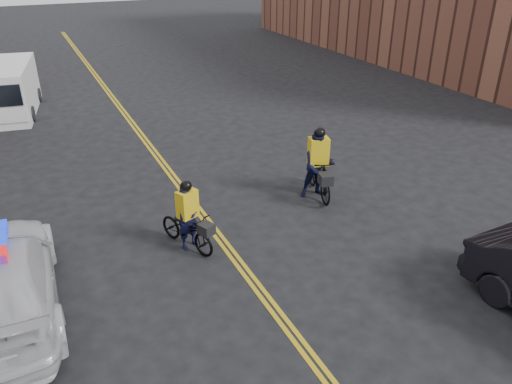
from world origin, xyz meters
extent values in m
plane|color=black|center=(0.00, 0.00, 0.00)|extent=(120.00, 120.00, 0.00)
cube|color=gold|center=(-0.08, 8.00, 0.01)|extent=(0.10, 60.00, 0.01)
cube|color=gold|center=(0.08, 8.00, 0.01)|extent=(0.10, 60.00, 0.01)
cube|color=silver|center=(-4.37, 16.08, 1.06)|extent=(2.59, 5.20, 2.12)
cube|color=silver|center=(-4.70, 13.94, 0.88)|extent=(1.89, 1.00, 1.11)
cylinder|color=black|center=(-3.73, 14.49, 0.32)|extent=(0.33, 0.67, 0.65)
cylinder|color=black|center=(-3.28, 17.40, 0.32)|extent=(0.33, 0.67, 0.65)
imported|color=black|center=(-0.80, 2.46, 0.48)|extent=(1.30, 1.94, 0.97)
imported|color=black|center=(-0.80, 2.46, 0.83)|extent=(0.71, 0.60, 1.66)
cube|color=gold|center=(-0.80, 2.46, 1.19)|extent=(0.56, 0.48, 0.70)
sphere|color=black|center=(-0.80, 2.46, 1.67)|extent=(0.28, 0.28, 0.28)
cube|color=black|center=(-0.55, 1.87, 0.75)|extent=(0.41, 0.43, 0.26)
imported|color=black|center=(3.50, 3.50, 0.63)|extent=(1.09, 2.19, 1.27)
imported|color=black|center=(3.50, 3.50, 0.98)|extent=(1.10, 0.95, 1.96)
cube|color=gold|center=(3.50, 3.50, 1.41)|extent=(0.63, 0.50, 0.82)
sphere|color=black|center=(3.50, 3.50, 1.97)|extent=(0.33, 0.33, 0.33)
cube|color=black|center=(3.31, 2.77, 0.89)|extent=(0.44, 0.48, 0.30)
camera|label=1|loc=(-3.80, -7.75, 6.83)|focal=35.00mm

